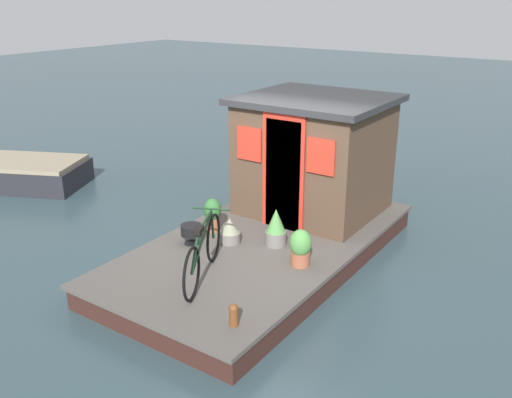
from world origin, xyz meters
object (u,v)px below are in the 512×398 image
potted_plant_lavender (300,247)px  potted_plant_succulent (213,214)px  potted_plant_mint (230,231)px  houseboat_cabin (314,154)px  bicycle (203,252)px  potted_plant_fern (276,228)px  mooring_bollard (234,314)px  dinghy_boat (5,172)px  charcoal_grill (191,231)px

potted_plant_lavender → potted_plant_succulent: potted_plant_succulent is taller
potted_plant_mint → houseboat_cabin: bearing=-10.9°
bicycle → potted_plant_fern: (1.36, -0.22, -0.11)m
houseboat_cabin → mooring_bollard: houseboat_cabin is taller
houseboat_cabin → potted_plant_fern: (-1.53, -0.25, -0.70)m
dinghy_boat → houseboat_cabin: bearing=-76.4°
houseboat_cabin → potted_plant_lavender: bearing=-155.5°
potted_plant_fern → dinghy_boat: 6.69m
potted_plant_mint → mooring_bollard: bearing=-142.0°
potted_plant_mint → potted_plant_succulent: (0.19, 0.47, 0.10)m
potted_plant_fern → bicycle: bearing=170.8°
potted_plant_lavender → charcoal_grill: potted_plant_lavender is taller
houseboat_cabin → bicycle: size_ratio=1.44×
potted_plant_mint → potted_plant_fern: bearing=-63.0°
bicycle → dinghy_boat: bearing=78.4°
potted_plant_mint → potted_plant_succulent: bearing=68.1°
charcoal_grill → dinghy_boat: size_ratio=0.09×
bicycle → potted_plant_lavender: (1.01, -0.83, -0.11)m
potted_plant_lavender → mooring_bollard: 1.67m
bicycle → mooring_bollard: bearing=-124.4°
potted_plant_succulent → charcoal_grill: (-0.54, -0.04, -0.08)m
houseboat_cabin → bicycle: houseboat_cabin is taller
bicycle → potted_plant_mint: 1.14m
mooring_bollard → potted_plant_mint: bearing=38.0°
dinghy_boat → charcoal_grill: bearing=-96.3°
potted_plant_fern → potted_plant_lavender: bearing=-120.0°
potted_plant_fern → potted_plant_lavender: 0.71m
potted_plant_lavender → potted_plant_succulent: bearing=82.0°
potted_plant_fern → dinghy_boat: (-0.03, 6.68, -0.35)m
potted_plant_mint → bicycle: bearing=-160.3°
bicycle → potted_plant_mint: bearing=19.7°
potted_plant_mint → charcoal_grill: size_ratio=1.22×
potted_plant_succulent → charcoal_grill: bearing=-176.2°
houseboat_cabin → potted_plant_mint: 2.02m
potted_plant_succulent → houseboat_cabin: bearing=-26.5°
charcoal_grill → mooring_bollard: (-1.36, -1.77, -0.06)m
bicycle → mooring_bollard: bicycle is taller
charcoal_grill → mooring_bollard: charcoal_grill is taller
potted_plant_mint → potted_plant_fern: 0.68m
houseboat_cabin → charcoal_grill: 2.44m
bicycle → potted_plant_lavender: 1.31m
bicycle → potted_plant_succulent: 1.51m
potted_plant_lavender → mooring_bollard: potted_plant_lavender is taller
potted_plant_succulent → bicycle: bearing=-145.9°
potted_plant_mint → dinghy_boat: size_ratio=0.10×
houseboat_cabin → bicycle: (-2.89, -0.03, -0.59)m
potted_plant_fern → potted_plant_succulent: potted_plant_fern is taller
potted_plant_fern → potted_plant_succulent: size_ratio=1.06×
potted_plant_lavender → mooring_bollard: (-1.67, -0.13, -0.12)m
bicycle → mooring_bollard: (-0.66, -0.96, -0.23)m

